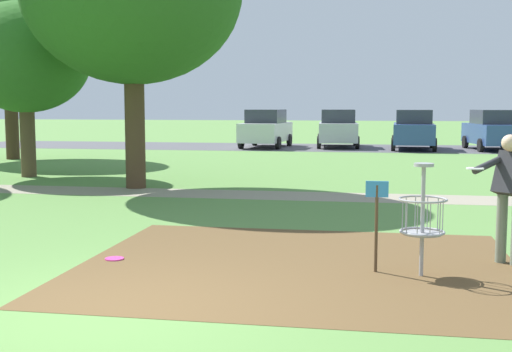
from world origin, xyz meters
The scene contains 13 objects.
ground_plane centered at (0.00, 0.00, 0.00)m, with size 160.00×160.00×0.00m, color #5B8942.
dirt_tee_pad centered at (1.64, 2.32, 0.00)m, with size 5.65×4.89×0.01m, color brown.
disc_golf_basket centered at (3.13, 2.05, 0.75)m, with size 0.98×0.58×1.39m.
player_throwing centered at (4.35, 2.86, 0.99)m, with size 1.05×0.70×1.71m.
frisbee_by_tee centered at (-0.85, 2.20, 0.01)m, with size 0.26×0.26×0.02m, color #E53D99.
tree_near_left centered at (-7.28, 11.64, 3.41)m, with size 3.71×3.71×5.01m.
tree_mid_center centered at (-11.04, 17.29, 4.83)m, with size 5.39×5.39×7.14m.
parking_lot_strip centered at (0.00, 26.22, 0.00)m, with size 36.00×6.00×0.01m, color #4C4C51.
parked_car_leftmost centered at (-2.61, 25.90, 0.92)m, with size 2.22×4.32×1.84m.
parked_car_center_left centered at (0.83, 26.69, 0.92)m, with size 2.20×4.32×1.84m.
parked_car_center_right centered at (4.39, 25.63, 0.92)m, with size 2.09×4.26×1.84m.
parked_car_rightmost centered at (7.94, 25.79, 0.92)m, with size 2.37×4.39×1.84m.
gravel_path centered at (0.00, 8.91, 0.00)m, with size 40.00×1.50×0.00m, color gray.
Camera 1 is at (2.60, -6.19, 2.10)m, focal length 46.83 mm.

